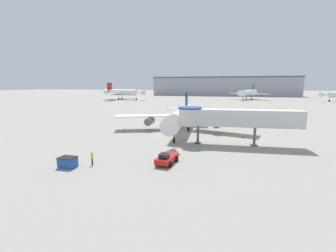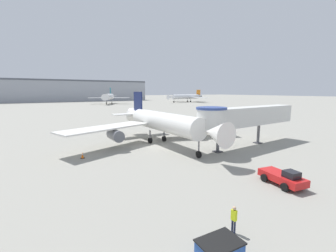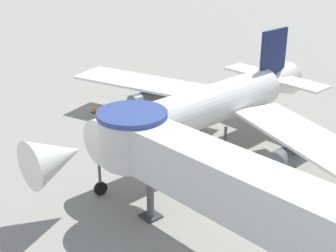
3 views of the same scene
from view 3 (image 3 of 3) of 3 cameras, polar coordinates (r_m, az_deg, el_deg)
name	(u,v)px [view 3 (image 3 of 3)]	position (r m, az deg, el deg)	size (l,w,h in m)	color
ground_plane	(173,149)	(36.81, 0.63, -2.77)	(800.00, 800.00, 0.00)	gray
main_airplane	(201,109)	(34.85, 4.03, 2.03)	(31.46, 24.94, 8.36)	white
jet_bridge	(221,180)	(23.08, 6.48, -6.57)	(20.31, 4.48, 6.37)	silver
traffic_cone_starboard_wing	(331,233)	(28.08, 19.21, -12.27)	(0.51, 0.51, 0.84)	black
traffic_cone_port_wing	(94,109)	(44.33, -9.04, 2.10)	(0.50, 0.50, 0.82)	black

